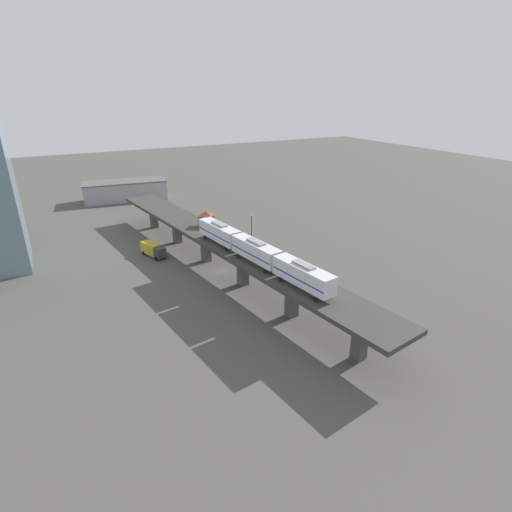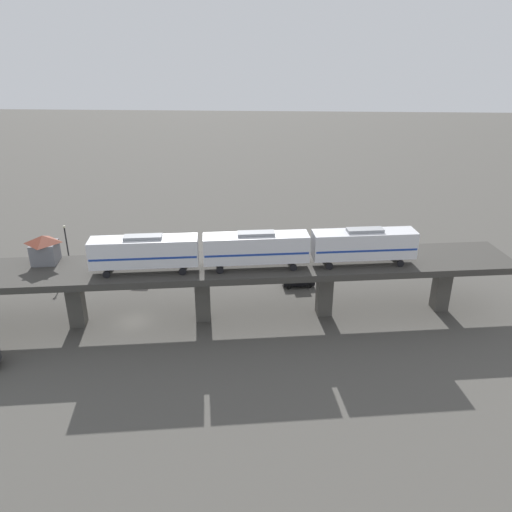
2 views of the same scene
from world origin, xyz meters
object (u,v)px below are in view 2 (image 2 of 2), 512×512
Objects in this scene: signal_hut at (44,248)px; subway_train at (256,248)px; street_car_black at (299,280)px; street_car_silver at (5,273)px; street_lamp at (67,243)px; street_car_red at (141,274)px.

subway_train is at bearing -90.58° from signal_hut.
street_car_black is 42.11m from street_car_silver.
street_car_black is at bearing -72.00° from signal_hut.
subway_train reaches higher than signal_hut.
street_car_silver is 9.45m from street_lamp.
subway_train is 25.03m from signal_hut.
street_car_black is at bearing -91.66° from street_car_red.
street_car_red and street_car_black have the same top height.
street_lamp is at bearing 15.12° from signal_hut.
street_lamp is (3.19, 11.69, 3.17)m from street_car_red.
street_car_silver is (-0.76, 19.66, 0.00)m from street_car_red.
street_car_silver is (-0.11, 42.11, 0.00)m from street_car_black.
subway_train is 8.43× the size of street_car_red.
signal_hut is at bearing -164.88° from street_lamp.
street_car_red is (10.79, 17.04, -8.89)m from subway_train.
subway_train is 32.46m from street_lamp.
street_lamp is at bearing 64.05° from subway_train.
subway_train reaches higher than street_car_black.
street_lamp is (3.84, 34.14, 3.17)m from street_car_black.
subway_train is 39.07m from street_car_silver.
subway_train is at bearing 151.93° from street_car_black.
subway_train is 5.36× the size of street_lamp.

